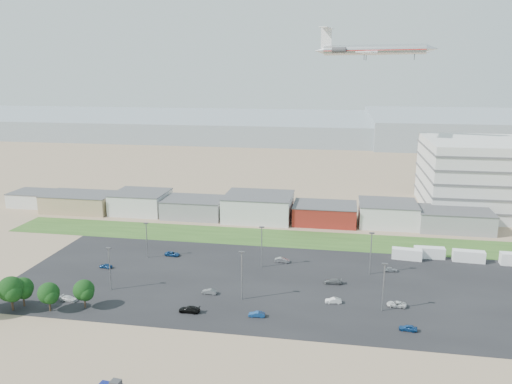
% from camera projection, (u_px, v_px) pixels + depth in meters
% --- Properties ---
extents(ground, '(700.00, 700.00, 0.00)m').
position_uv_depth(ground, '(229.00, 321.00, 98.26)').
color(ground, '#8E755A').
rests_on(ground, ground).
extents(parking_lot, '(120.00, 50.00, 0.01)m').
position_uv_depth(parking_lot, '(269.00, 282.00, 116.58)').
color(parking_lot, black).
rests_on(parking_lot, ground).
extents(grass_strip, '(160.00, 16.00, 0.02)m').
position_uv_depth(grass_strip, '(268.00, 237.00, 148.08)').
color(grass_strip, '#2E521E').
rests_on(grass_strip, ground).
extents(hills_backdrop, '(700.00, 200.00, 9.00)m').
position_uv_depth(hills_backdrop, '(368.00, 129.00, 392.35)').
color(hills_backdrop, gray).
rests_on(hills_backdrop, ground).
extents(building_row, '(170.00, 20.00, 8.00)m').
position_uv_depth(building_row, '(226.00, 206.00, 168.19)').
color(building_row, silver).
rests_on(building_row, ground).
extents(box_trailer_a, '(7.80, 3.15, 2.85)m').
position_uv_depth(box_trailer_a, '(407.00, 254.00, 130.46)').
color(box_trailer_a, silver).
rests_on(box_trailer_a, ground).
extents(box_trailer_b, '(7.79, 2.50, 2.91)m').
position_uv_depth(box_trailer_b, '(429.00, 253.00, 131.49)').
color(box_trailer_b, silver).
rests_on(box_trailer_b, ground).
extents(box_trailer_c, '(8.02, 2.97, 2.95)m').
position_uv_depth(box_trailer_c, '(469.00, 256.00, 128.81)').
color(box_trailer_c, silver).
rests_on(box_trailer_c, ground).
extents(tree_left, '(5.52, 5.52, 8.28)m').
position_uv_depth(tree_left, '(11.00, 292.00, 101.72)').
color(tree_left, black).
rests_on(tree_left, ground).
extents(tree_mid, '(4.78, 4.78, 7.17)m').
position_uv_depth(tree_mid, '(23.00, 290.00, 103.64)').
color(tree_mid, black).
rests_on(tree_mid, ground).
extents(tree_right, '(4.65, 4.65, 6.97)m').
position_uv_depth(tree_right, '(49.00, 295.00, 101.55)').
color(tree_right, black).
rests_on(tree_right, ground).
extents(tree_near, '(4.64, 4.64, 6.96)m').
position_uv_depth(tree_near, '(84.00, 292.00, 102.98)').
color(tree_near, black).
rests_on(tree_near, ground).
extents(lightpole_front_l, '(1.17, 0.49, 9.98)m').
position_uv_depth(lightpole_front_l, '(110.00, 269.00, 111.32)').
color(lightpole_front_l, slate).
rests_on(lightpole_front_l, ground).
extents(lightpole_front_m, '(1.28, 0.53, 10.89)m').
position_uv_depth(lightpole_front_m, '(242.00, 276.00, 106.41)').
color(lightpole_front_m, slate).
rests_on(lightpole_front_m, ground).
extents(lightpole_front_r, '(1.22, 0.51, 10.36)m').
position_uv_depth(lightpole_front_r, '(383.00, 287.00, 101.22)').
color(lightpole_front_r, slate).
rests_on(lightpole_front_r, ground).
extents(lightpole_back_l, '(1.13, 0.47, 9.58)m').
position_uv_depth(lightpole_back_l, '(147.00, 240.00, 130.84)').
color(lightpole_back_l, slate).
rests_on(lightpole_back_l, ground).
extents(lightpole_back_m, '(1.25, 0.52, 10.60)m').
position_uv_depth(lightpole_back_m, '(262.00, 247.00, 124.32)').
color(lightpole_back_m, slate).
rests_on(lightpole_back_m, ground).
extents(lightpole_back_r, '(1.24, 0.52, 10.55)m').
position_uv_depth(lightpole_back_r, '(371.00, 254.00, 119.88)').
color(lightpole_back_r, slate).
rests_on(lightpole_back_r, ground).
extents(airliner, '(48.26, 37.93, 12.68)m').
position_uv_depth(airliner, '(374.00, 50.00, 173.02)').
color(airliner, silver).
extents(parked_car_0, '(4.14, 2.14, 1.12)m').
position_uv_depth(parked_car_0, '(396.00, 304.00, 104.16)').
color(parked_car_0, silver).
rests_on(parked_car_0, ground).
extents(parked_car_1, '(3.56, 1.62, 1.13)m').
position_uv_depth(parked_car_1, '(333.00, 301.00, 105.76)').
color(parked_car_1, silver).
rests_on(parked_car_1, ground).
extents(parked_car_2, '(3.49, 1.66, 1.15)m').
position_uv_depth(parked_car_2, '(408.00, 328.00, 94.40)').
color(parked_car_2, navy).
rests_on(parked_car_2, ground).
extents(parked_car_3, '(4.42, 1.83, 1.28)m').
position_uv_depth(parked_car_3, '(189.00, 309.00, 101.65)').
color(parked_car_3, black).
rests_on(parked_car_3, ground).
extents(parked_car_4, '(3.45, 1.45, 1.11)m').
position_uv_depth(parked_car_4, '(209.00, 292.00, 110.15)').
color(parked_car_4, '#595B5E').
rests_on(parked_car_4, ground).
extents(parked_car_5, '(3.43, 1.74, 1.12)m').
position_uv_depth(parked_car_5, '(106.00, 266.00, 124.82)').
color(parked_car_5, navy).
rests_on(parked_car_5, ground).
extents(parked_car_8, '(3.38, 1.71, 1.10)m').
position_uv_depth(parked_car_8, '(391.00, 269.00, 122.48)').
color(parked_car_8, '#A5A5AA').
rests_on(parked_car_8, ground).
extents(parked_car_9, '(4.20, 2.31, 1.11)m').
position_uv_depth(parked_car_9, '(172.00, 254.00, 133.06)').
color(parked_car_9, navy).
rests_on(parked_car_9, ground).
extents(parked_car_10, '(3.94, 2.01, 1.09)m').
position_uv_depth(parked_car_10, '(69.00, 299.00, 106.74)').
color(parked_car_10, silver).
rests_on(parked_car_10, ground).
extents(parked_car_11, '(3.82, 1.39, 1.25)m').
position_uv_depth(parked_car_11, '(282.00, 260.00, 128.48)').
color(parked_car_11, '#A5A5AA').
rests_on(parked_car_11, ground).
extents(parked_car_12, '(4.22, 1.88, 1.20)m').
position_uv_depth(parked_car_12, '(333.00, 281.00, 115.46)').
color(parked_car_12, '#595B5E').
rests_on(parked_car_12, ground).
extents(parked_car_13, '(3.39, 1.39, 1.09)m').
position_uv_depth(parked_car_13, '(257.00, 314.00, 99.80)').
color(parked_car_13, navy).
rests_on(parked_car_13, ground).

